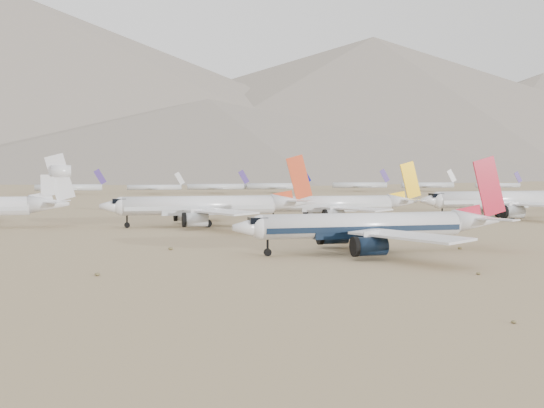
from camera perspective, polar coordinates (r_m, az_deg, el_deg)
The scene contains 9 objects.
ground at distance 126.17m, azimuth 6.12°, elevation -4.20°, with size 7000.00×7000.00×0.00m, color #8E7853.
main_airliner at distance 128.62m, azimuth 8.51°, elevation -1.83°, with size 51.64×50.43×18.22m.
row2_navy_widebody at distance 228.20m, azimuth 19.11°, elevation 0.32°, with size 57.90×56.62×20.60m.
row2_gold_tail at distance 205.03m, azimuth 5.51°, elevation -0.01°, with size 50.70×49.58×18.05m.
row2_orange_tail at distance 186.20m, azimuth -5.36°, elevation -0.17°, with size 55.22×54.02×19.70m.
distant_storage_row at distance 426.21m, azimuth -9.42°, elevation 1.42°, with size 522.99×59.41×13.66m.
mountain_range at distance 1777.56m, azimuth -10.70°, elevation 8.58°, with size 7354.00×3024.00×470.00m.
foothills at distance 1345.30m, azimuth 10.82°, elevation 5.14°, with size 4637.50×1395.00×155.00m.
desert_scrub at distance 95.98m, azimuth -4.04°, elevation -6.29°, with size 219.83×121.67×0.63m.
Camera 1 is at (-43.78, -117.28, 15.77)m, focal length 45.00 mm.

